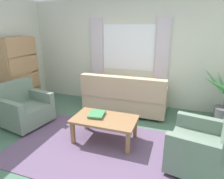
# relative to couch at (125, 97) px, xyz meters

# --- Properties ---
(ground_plane) EXTENTS (6.24, 6.24, 0.00)m
(ground_plane) POSITION_rel_couch_xyz_m (-0.10, -1.58, -0.37)
(ground_plane) COLOR #476B56
(wall_back) EXTENTS (5.32, 0.12, 2.60)m
(wall_back) POSITION_rel_couch_xyz_m (-0.10, 0.68, 0.93)
(wall_back) COLOR beige
(wall_back) RESTS_ON ground_plane
(window_with_curtains) EXTENTS (1.98, 0.07, 1.40)m
(window_with_curtains) POSITION_rel_couch_xyz_m (-0.10, 0.60, 1.08)
(window_with_curtains) COLOR white
(area_rug) EXTENTS (2.73, 1.82, 0.01)m
(area_rug) POSITION_rel_couch_xyz_m (-0.10, -1.58, -0.36)
(area_rug) COLOR #604C6B
(area_rug) RESTS_ON ground_plane
(couch) EXTENTS (1.90, 0.82, 0.92)m
(couch) POSITION_rel_couch_xyz_m (0.00, 0.00, 0.00)
(couch) COLOR tan
(couch) RESTS_ON ground_plane
(armchair_left) EXTENTS (0.96, 0.98, 0.88)m
(armchair_left) POSITION_rel_couch_xyz_m (-1.80, -1.26, -0.01)
(armchair_left) COLOR slate
(armchair_left) RESTS_ON ground_plane
(armchair_right) EXTENTS (0.96, 0.97, 0.88)m
(armchair_right) POSITION_rel_couch_xyz_m (1.58, -1.52, -0.01)
(armchair_right) COLOR slate
(armchair_right) RESTS_ON ground_plane
(coffee_table) EXTENTS (1.10, 0.64, 0.44)m
(coffee_table) POSITION_rel_couch_xyz_m (0.01, -1.30, 0.01)
(coffee_table) COLOR olive
(coffee_table) RESTS_ON ground_plane
(book_stack_on_table) EXTENTS (0.29, 0.35, 0.05)m
(book_stack_on_table) POSITION_rel_couch_xyz_m (-0.16, -1.26, 0.10)
(book_stack_on_table) COLOR orange
(book_stack_on_table) RESTS_ON coffee_table
(bookshelf) EXTENTS (0.30, 0.94, 1.72)m
(bookshelf) POSITION_rel_couch_xyz_m (-2.45, -0.52, 0.40)
(bookshelf) COLOR #A87F56
(bookshelf) RESTS_ON ground_plane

